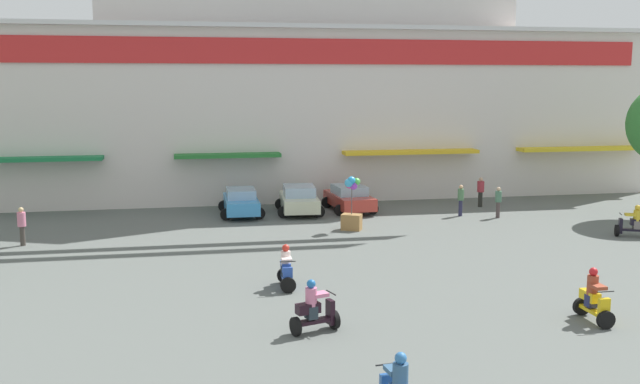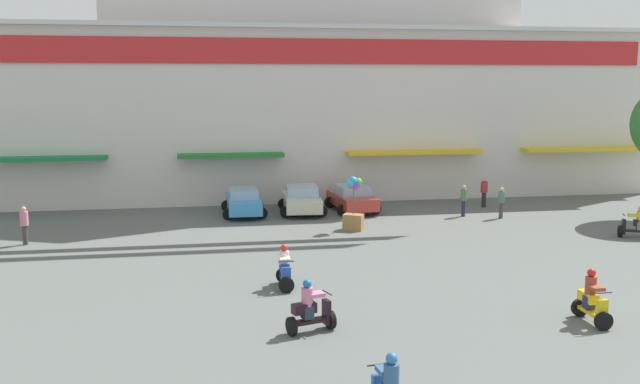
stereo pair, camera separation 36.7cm
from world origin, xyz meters
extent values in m
plane|color=#5A5F5B|center=(0.00, 13.00, 0.00)|extent=(128.00, 128.00, 0.00)
cube|color=silver|center=(0.00, 35.75, 4.88)|extent=(41.63, 11.51, 9.76)
cube|color=red|center=(0.00, 29.94, 8.52)|extent=(38.30, 0.12, 1.39)
cube|color=silver|center=(0.00, 29.90, 9.88)|extent=(41.63, 0.70, 0.24)
cube|color=#1C7541|center=(-15.84, 29.45, 2.88)|extent=(8.13, 1.10, 0.20)
cube|color=#25702E|center=(-5.21, 29.45, 2.88)|extent=(5.76, 1.10, 0.20)
cube|color=gold|center=(5.22, 29.45, 2.88)|extent=(7.90, 1.10, 0.20)
cube|color=gold|center=(15.90, 29.45, 2.88)|extent=(7.92, 1.10, 0.20)
cube|color=#3A8CCE|center=(-4.73, 26.96, 0.60)|extent=(1.69, 3.98, 0.66)
cube|color=#90B1CE|center=(-4.73, 26.96, 1.17)|extent=(1.44, 1.99, 0.47)
cylinder|color=black|center=(-5.55, 28.19, 0.30)|extent=(0.60, 0.17, 0.60)
cylinder|color=black|center=(-3.89, 28.18, 0.30)|extent=(0.60, 0.17, 0.60)
cylinder|color=black|center=(-5.57, 25.74, 0.30)|extent=(0.60, 0.17, 0.60)
cylinder|color=black|center=(-3.91, 25.72, 0.30)|extent=(0.60, 0.17, 0.60)
cube|color=beige|center=(-1.68, 26.96, 0.61)|extent=(2.10, 4.06, 0.67)
cube|color=#9AB3CD|center=(-1.68, 26.96, 1.21)|extent=(1.70, 2.08, 0.52)
cylinder|color=black|center=(-2.51, 28.25, 0.30)|extent=(0.61, 0.21, 0.60)
cylinder|color=black|center=(-0.68, 28.12, 0.30)|extent=(0.61, 0.21, 0.60)
cylinder|color=black|center=(-2.67, 25.80, 0.30)|extent=(0.61, 0.21, 0.60)
cylinder|color=black|center=(-0.85, 25.68, 0.30)|extent=(0.61, 0.21, 0.60)
cube|color=#B0372D|center=(1.07, 27.15, 0.59)|extent=(2.08, 4.18, 0.64)
cube|color=#8DABBD|center=(1.07, 27.15, 1.15)|extent=(1.68, 2.14, 0.48)
cylinder|color=black|center=(0.09, 28.34, 0.30)|extent=(0.61, 0.21, 0.60)
cylinder|color=black|center=(1.87, 28.47, 0.30)|extent=(0.61, 0.21, 0.60)
cylinder|color=black|center=(0.27, 25.83, 0.30)|extent=(0.61, 0.21, 0.60)
cylinder|color=black|center=(2.05, 25.97, 0.30)|extent=(0.61, 0.21, 0.60)
cylinder|color=black|center=(-3.42, 4.33, 1.00)|extent=(0.52, 0.09, 0.04)
cylinder|color=#34587C|center=(-3.34, 3.65, 1.01)|extent=(0.35, 0.35, 0.57)
sphere|color=#2D6AAB|center=(-3.34, 3.65, 1.40)|extent=(0.25, 0.25, 0.25)
cube|color=#34587C|center=(-3.38, 3.94, 1.04)|extent=(0.39, 0.48, 0.10)
cylinder|color=black|center=(-3.50, 9.38, 0.26)|extent=(0.29, 0.54, 0.52)
cylinder|color=black|center=(-4.64, 9.03, 0.26)|extent=(0.29, 0.54, 0.52)
cube|color=black|center=(-4.07, 9.21, 0.32)|extent=(1.09, 0.57, 0.10)
cube|color=black|center=(-4.28, 9.15, 0.72)|extent=(0.73, 0.48, 0.28)
cube|color=black|center=(-3.61, 9.35, 0.51)|extent=(0.23, 0.35, 0.70)
cylinder|color=black|center=(-3.59, 9.35, 1.06)|extent=(0.19, 0.51, 0.04)
cube|color=#27323A|center=(-4.18, 9.17, 0.60)|extent=(0.36, 0.39, 0.36)
cylinder|color=#CF7194|center=(-4.18, 9.17, 1.03)|extent=(0.40, 0.40, 0.51)
sphere|color=#1F61A7|center=(-4.18, 9.17, 1.40)|extent=(0.25, 0.25, 0.25)
cube|color=#CF7194|center=(-3.93, 9.25, 1.06)|extent=(0.52, 0.45, 0.10)
cylinder|color=black|center=(11.46, 18.80, 0.26)|extent=(0.34, 0.53, 0.52)
cube|color=black|center=(12.07, 18.53, 0.32)|extent=(1.19, 0.73, 0.10)
cube|color=black|center=(12.29, 18.43, 0.68)|extent=(0.81, 0.57, 0.28)
cube|color=black|center=(11.58, 18.74, 0.48)|extent=(0.26, 0.35, 0.66)
cylinder|color=black|center=(11.55, 18.76, 1.02)|extent=(0.24, 0.49, 0.04)
cube|color=slate|center=(12.19, 18.48, 0.56)|extent=(0.38, 0.41, 0.36)
cylinder|color=gold|center=(12.19, 18.48, 0.98)|extent=(0.42, 0.42, 0.48)
sphere|color=gold|center=(12.19, 18.48, 1.33)|extent=(0.25, 0.25, 0.25)
cube|color=gold|center=(11.92, 18.59, 1.00)|extent=(0.54, 0.49, 0.10)
cylinder|color=black|center=(3.98, 7.94, 0.26)|extent=(0.52, 0.15, 0.52)
cylinder|color=black|center=(3.97, 9.17, 0.26)|extent=(0.52, 0.15, 0.52)
cube|color=gold|center=(3.98, 8.55, 0.32)|extent=(0.29, 1.08, 0.10)
cube|color=gold|center=(3.98, 8.78, 0.71)|extent=(0.30, 0.69, 0.28)
cube|color=gold|center=(3.98, 8.06, 0.50)|extent=(0.32, 0.14, 0.69)
cylinder|color=black|center=(3.98, 8.04, 1.05)|extent=(0.52, 0.04, 0.04)
cube|color=navy|center=(3.98, 8.68, 0.59)|extent=(0.32, 0.28, 0.36)
cylinder|color=#99402A|center=(3.98, 8.68, 1.06)|extent=(0.32, 0.32, 0.57)
sphere|color=red|center=(3.98, 8.68, 1.45)|extent=(0.25, 0.25, 0.25)
cube|color=#99402A|center=(3.98, 8.41, 1.09)|extent=(0.34, 0.44, 0.10)
cylinder|color=black|center=(-4.28, 12.99, 0.26)|extent=(0.53, 0.16, 0.52)
cylinder|color=black|center=(-4.23, 14.20, 0.26)|extent=(0.53, 0.16, 0.52)
cube|color=#274AA7|center=(-4.25, 13.59, 0.32)|extent=(0.32, 1.08, 0.10)
cube|color=#274AA7|center=(-4.25, 13.81, 0.69)|extent=(0.33, 0.69, 0.28)
cube|color=#274AA7|center=(-4.27, 13.11, 0.49)|extent=(0.33, 0.15, 0.68)
cylinder|color=black|center=(-4.27, 13.08, 1.03)|extent=(0.52, 0.06, 0.04)
cube|color=#202A30|center=(-4.25, 13.71, 0.57)|extent=(0.33, 0.29, 0.36)
cylinder|color=silver|center=(-4.25, 13.71, 0.99)|extent=(0.33, 0.33, 0.48)
sphere|color=red|center=(-4.25, 13.71, 1.34)|extent=(0.25, 0.25, 0.25)
cube|color=silver|center=(-4.26, 13.45, 1.02)|extent=(0.36, 0.45, 0.10)
cylinder|color=#272643|center=(6.38, 24.66, 0.41)|extent=(0.26, 0.26, 0.83)
cylinder|color=#49724B|center=(6.38, 24.66, 1.12)|extent=(0.41, 0.41, 0.58)
sphere|color=tan|center=(6.38, 24.66, 1.52)|extent=(0.21, 0.21, 0.21)
cylinder|color=#413B35|center=(-14.34, 21.81, 0.42)|extent=(0.23, 0.23, 0.83)
cylinder|color=pink|center=(-14.34, 21.81, 1.13)|extent=(0.37, 0.37, 0.60)
sphere|color=tan|center=(-14.34, 21.81, 1.54)|extent=(0.22, 0.22, 0.22)
cylinder|color=black|center=(8.50, 27.05, 0.42)|extent=(0.31, 0.31, 0.84)
cylinder|color=#9D2D37|center=(8.50, 27.05, 1.13)|extent=(0.50, 0.50, 0.59)
sphere|color=tan|center=(8.50, 27.05, 1.53)|extent=(0.22, 0.22, 0.22)
cylinder|color=#483B3A|center=(8.06, 23.84, 0.41)|extent=(0.28, 0.28, 0.82)
cylinder|color=#467057|center=(8.06, 23.84, 1.10)|extent=(0.45, 0.45, 0.55)
sphere|color=tan|center=(8.06, 23.84, 1.48)|extent=(0.21, 0.21, 0.21)
cube|color=#9C713F|center=(0.06, 22.33, 0.38)|extent=(1.08, 0.95, 0.75)
cylinder|color=#4C4C4C|center=(0.06, 22.33, 1.35)|extent=(0.04, 0.04, 1.20)
sphere|color=#52CC51|center=(0.28, 22.29, 2.29)|extent=(0.34, 0.34, 0.34)
sphere|color=#D65C2F|center=(0.18, 22.54, 2.22)|extent=(0.35, 0.35, 0.35)
sphere|color=orange|center=(0.04, 22.45, 2.25)|extent=(0.34, 0.34, 0.34)
sphere|color=#ED3198|center=(-0.05, 22.38, 2.13)|extent=(0.36, 0.36, 0.36)
sphere|color=#3BA7DE|center=(-0.11, 22.21, 2.24)|extent=(0.40, 0.40, 0.40)
sphere|color=#2EA1E4|center=(0.00, 22.18, 2.36)|extent=(0.38, 0.38, 0.38)
sphere|color=purple|center=(0.12, 22.24, 2.09)|extent=(0.36, 0.36, 0.36)
camera|label=1|loc=(-7.43, -9.23, 6.85)|focal=39.72mm
camera|label=2|loc=(-7.07, -9.30, 6.85)|focal=39.72mm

